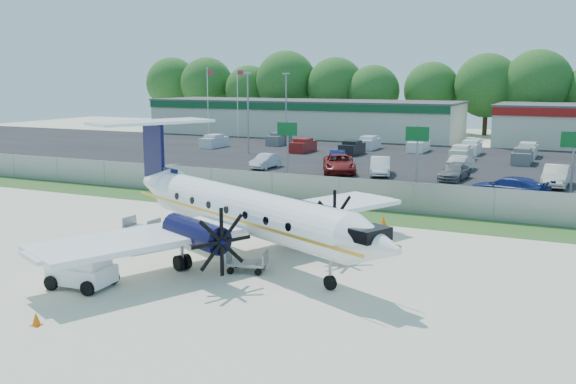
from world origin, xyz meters
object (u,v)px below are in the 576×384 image
at_px(pushback_tug, 84,272).
at_px(aircraft, 241,210).
at_px(baggage_cart_near, 142,227).
at_px(baggage_cart_far, 247,262).

bearing_deg(pushback_tug, aircraft, 60.73).
relative_size(baggage_cart_near, baggage_cart_far, 0.94).
xyz_separation_m(pushback_tug, baggage_cart_far, (5.02, 4.76, -0.22)).
distance_m(aircraft, baggage_cart_far, 2.99).
bearing_deg(pushback_tug, baggage_cart_near, 112.77).
xyz_separation_m(aircraft, baggage_cart_near, (-7.15, 1.59, -1.92)).
height_order(aircraft, pushback_tug, aircraft).
relative_size(pushback_tug, baggage_cart_near, 1.39).
xyz_separation_m(aircraft, baggage_cart_far, (1.31, -1.86, -1.94)).
distance_m(aircraft, baggage_cart_near, 7.58).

